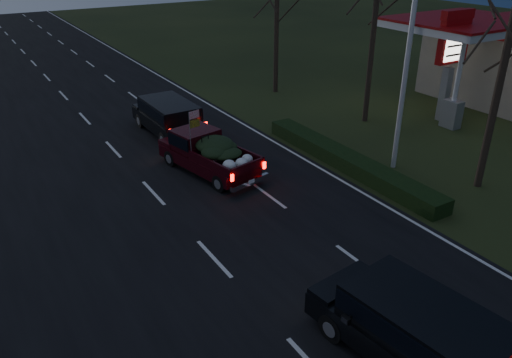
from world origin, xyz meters
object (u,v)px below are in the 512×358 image
gas_price_pylon (453,48)px  pickup_truck (208,151)px  light_pole (411,33)px  rear_suv (420,329)px  lead_suv (169,114)px

gas_price_pylon → pickup_truck: bearing=177.3°
light_pole → pickup_truck: size_ratio=1.86×
pickup_truck → rear_suv: 11.67m
pickup_truck → rear_suv: pickup_truck is taller
light_pole → gas_price_pylon: bearing=24.7°
lead_suv → rear_suv: bearing=-94.2°
pickup_truck → rear_suv: (-0.67, -11.65, 0.13)m
gas_price_pylon → pickup_truck: gas_price_pylon is taller
gas_price_pylon → rear_suv: (-14.01, -11.02, -2.72)m
light_pole → gas_price_pylon: light_pole is taller
light_pole → gas_price_pylon: (6.50, 2.99, -1.71)m
light_pole → pickup_truck: 8.99m
light_pole → rear_suv: light_pole is taller
lead_suv → gas_price_pylon: bearing=-23.7°
gas_price_pylon → pickup_truck: 13.66m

